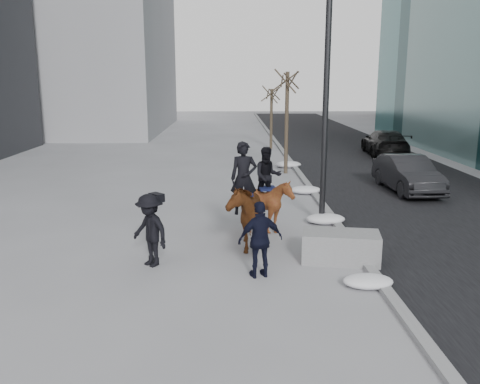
{
  "coord_description": "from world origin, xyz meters",
  "views": [
    {
      "loc": [
        -0.26,
        -11.74,
        4.38
      ],
      "look_at": [
        0.0,
        1.2,
        1.5
      ],
      "focal_mm": 38.0,
      "sensor_mm": 36.0,
      "label": 1
    }
  ],
  "objects_px": {
    "planter": "(341,247)",
    "mounted_right": "(268,199)",
    "car_near": "(407,174)",
    "mounted_left": "(244,209)"
  },
  "relations": [
    {
      "from": "car_near",
      "to": "mounted_left",
      "type": "bearing_deg",
      "value": -137.37
    },
    {
      "from": "car_near",
      "to": "mounted_left",
      "type": "xyz_separation_m",
      "value": [
        -6.69,
        -6.76,
        0.33
      ]
    },
    {
      "from": "planter",
      "to": "car_near",
      "type": "bearing_deg",
      "value": 61.14
    },
    {
      "from": "mounted_left",
      "to": "mounted_right",
      "type": "distance_m",
      "value": 1.58
    },
    {
      "from": "planter",
      "to": "mounted_right",
      "type": "bearing_deg",
      "value": 122.46
    },
    {
      "from": "planter",
      "to": "mounted_right",
      "type": "xyz_separation_m",
      "value": [
        -1.61,
        2.53,
        0.63
      ]
    },
    {
      "from": "car_near",
      "to": "mounted_right",
      "type": "distance_m",
      "value": 8.02
    },
    {
      "from": "mounted_left",
      "to": "mounted_right",
      "type": "xyz_separation_m",
      "value": [
        0.73,
        1.4,
        -0.05
      ]
    },
    {
      "from": "mounted_right",
      "to": "car_near",
      "type": "bearing_deg",
      "value": 41.98
    },
    {
      "from": "car_near",
      "to": "mounted_right",
      "type": "bearing_deg",
      "value": -140.7
    }
  ]
}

